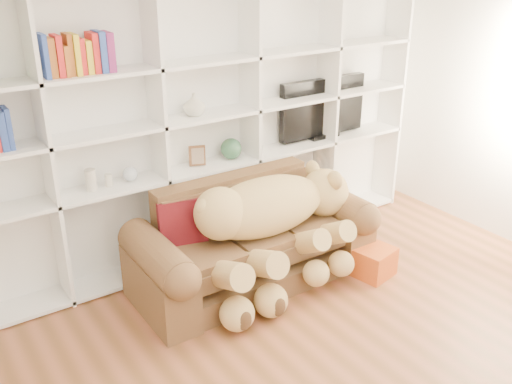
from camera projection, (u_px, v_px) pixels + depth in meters
wall_back at (194, 105)px, 4.89m from camera, size 5.00×0.02×2.70m
bookshelf at (177, 118)px, 4.68m from camera, size 4.43×0.35×2.40m
sofa at (251, 245)px, 4.73m from camera, size 2.00×0.86×0.84m
teddy_bear at (272, 220)px, 4.54m from camera, size 1.59×0.85×0.92m
throw_pillow at (182, 224)px, 4.44m from camera, size 0.41×0.29×0.38m
gift_box at (373, 262)px, 4.86m from camera, size 0.37×0.35×0.25m
tv at (322, 108)px, 5.53m from camera, size 0.98×0.18×0.58m
picture_frame at (197, 156)px, 4.84m from camera, size 0.14×0.07×0.18m
green_vase at (231, 149)px, 5.02m from camera, size 0.19×0.19×0.19m
figurine_tall at (91, 180)px, 4.37m from camera, size 0.11×0.11×0.17m
figurine_short at (109, 180)px, 4.46m from camera, size 0.06×0.06×0.10m
snow_globe at (130, 174)px, 4.54m from camera, size 0.12×0.12×0.12m
shelf_vase at (194, 104)px, 4.66m from camera, size 0.22×0.22×0.19m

